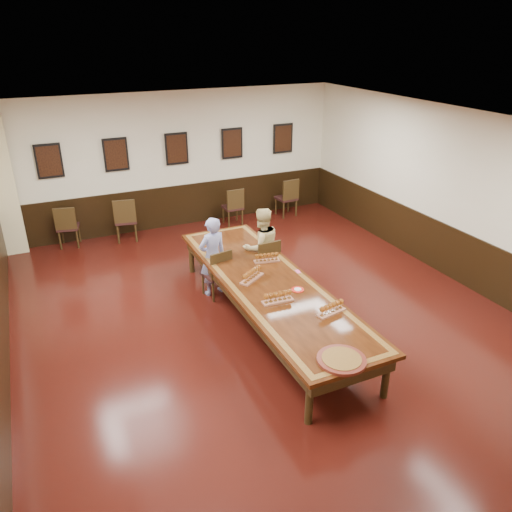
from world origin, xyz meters
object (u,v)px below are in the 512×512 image
spare_chair_c (233,206)px  person_man (213,257)px  spare_chair_d (286,197)px  conference_table (269,289)px  chair_man (216,272)px  carved_platter (342,360)px  spare_chair_a (68,226)px  person_woman (261,247)px  chair_woman (264,262)px  spare_chair_b (126,219)px

spare_chair_c → person_man: 3.57m
spare_chair_d → person_man: size_ratio=0.67×
spare_chair_d → conference_table: bearing=54.7°
chair_man → carved_platter: chair_man is taller
chair_man → conference_table: size_ratio=0.19×
conference_table → carved_platter: (-0.11, -2.26, 0.16)m
spare_chair_a → carved_platter: 7.45m
conference_table → person_woman: bearing=69.8°
conference_table → chair_woman: bearing=67.9°
carved_platter → spare_chair_d: bearing=67.4°
spare_chair_a → person_woman: (3.13, -3.44, 0.28)m
chair_man → spare_chair_c: (1.65, 3.24, 0.00)m
spare_chair_a → person_woman: person_woman is taller
spare_chair_d → conference_table: 5.21m
conference_table → chair_man: bearing=111.0°
spare_chair_c → person_woman: person_woman is taller
chair_woman → spare_chair_c: 3.34m
spare_chair_c → spare_chair_d: 1.50m
spare_chair_b → person_man: size_ratio=0.69×
spare_chair_b → person_woman: bearing=130.4°
chair_woman → conference_table: 1.29m
chair_woman → spare_chair_b: 3.85m
person_woman → conference_table: (-0.48, -1.29, -0.15)m
person_woman → carved_platter: person_woman is taller
person_man → conference_table: bearing=99.1°
person_man → chair_man: bearing=90.0°
person_woman → spare_chair_a: bearing=-50.7°
chair_man → person_man: bearing=-90.0°
chair_man → spare_chair_d: 4.53m
spare_chair_a → spare_chair_c: spare_chair_a is taller
person_woman → carved_platter: 3.60m
spare_chair_c → carved_platter: spare_chair_c is taller
carved_platter → conference_table: bearing=87.2°
spare_chair_c → conference_table: (-1.18, -4.46, 0.14)m
spare_chair_b → person_man: 3.37m
person_woman → spare_chair_b: bearing=-62.7°
spare_chair_d → chair_man: bearing=41.6°
spare_chair_a → person_man: person_man is taller
spare_chair_a → spare_chair_b: 1.25m
person_woman → chair_man: bearing=1.8°
spare_chair_d → carved_platter: size_ratio=1.27×
chair_woman → spare_chair_a: bearing=-51.4°
spare_chair_c → spare_chair_d: bearing=-180.0°
chair_man → person_man: 0.29m
person_man → carved_platter: (0.38, -3.57, 0.03)m
conference_table → carved_platter: carved_platter is taller
person_man → carved_platter: bearing=84.7°
spare_chair_c → person_man: person_man is taller
chair_man → person_woman: person_woman is taller
chair_man → person_man: size_ratio=0.63×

